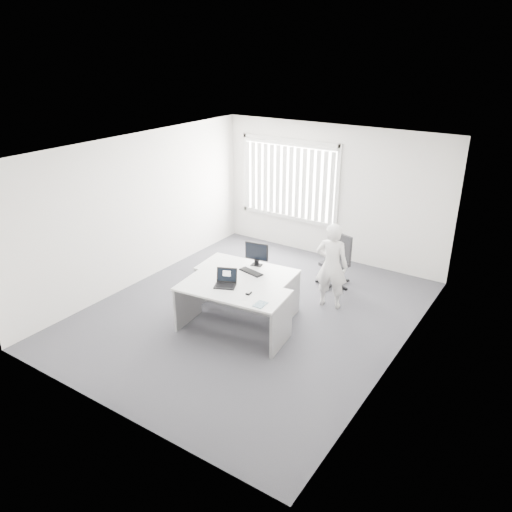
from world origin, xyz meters
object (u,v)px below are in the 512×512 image
Objects in this scene: desk_far at (247,280)px; person at (332,266)px; laptop at (225,279)px; desk_near at (232,302)px; monitor at (257,254)px; office_chair at (336,270)px.

person reaches higher than desk_far.
person is 4.72× the size of laptop.
person is (0.87, 1.69, 0.20)m from desk_near.
desk_near is at bearing -77.73° from desk_far.
laptop is at bearing 165.53° from desk_near.
desk_near is 1.11m from monitor.
desk_far is 0.86m from laptop.
person is at bearing -53.78° from office_chair.
desk_far is at bearing 101.44° from desk_near.
monitor is at bearing 19.67° from person.
person is (1.14, 0.89, 0.22)m from desk_far.
office_chair is 0.97m from person.
person is at bearing 21.11° from monitor.
office_chair is 2.37× the size of monitor.
desk_near is 1.91m from person.
office_chair is 0.64× the size of person.
desk_near is at bearing 50.69° from person.
person is 1.96m from laptop.
office_chair reaches higher than desk_far.
person is at bearing 55.76° from desk_near.
desk_far is at bearing -112.49° from monitor.
desk_near is 1.18× the size of person.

